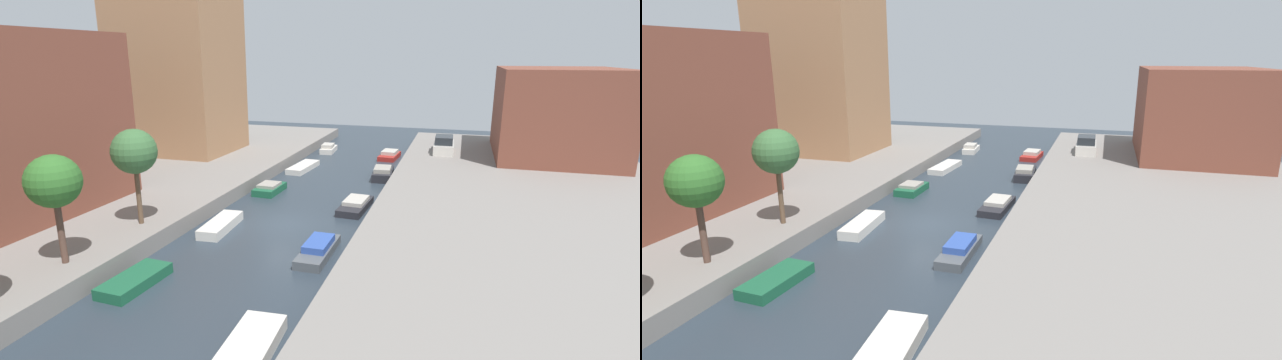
% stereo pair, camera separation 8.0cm
% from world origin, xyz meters
% --- Properties ---
extents(ground_plane, '(84.00, 84.00, 0.00)m').
position_xyz_m(ground_plane, '(0.00, 0.00, 0.00)').
color(ground_plane, '#28333D').
extents(quay_left, '(20.00, 64.00, 1.00)m').
position_xyz_m(quay_left, '(-15.00, 0.00, 0.50)').
color(quay_left, gray).
rests_on(quay_left, ground_plane).
extents(quay_right, '(20.00, 64.00, 1.00)m').
position_xyz_m(quay_right, '(15.00, 0.00, 0.50)').
color(quay_right, gray).
rests_on(quay_right, ground_plane).
extents(apartment_tower_far, '(10.00, 8.39, 27.69)m').
position_xyz_m(apartment_tower_far, '(-16.00, 14.26, 14.84)').
color(apartment_tower_far, '#9E704C').
rests_on(apartment_tower_far, quay_left).
extents(low_block_right, '(10.00, 13.46, 7.94)m').
position_xyz_m(low_block_right, '(18.00, 21.80, 4.97)').
color(low_block_right, brown).
rests_on(low_block_right, quay_right).
extents(street_tree_1, '(2.33, 2.33, 4.97)m').
position_xyz_m(street_tree_1, '(-6.71, -9.94, 4.76)').
color(street_tree_1, brown).
rests_on(street_tree_1, quay_left).
extents(street_tree_2, '(2.42, 2.42, 5.29)m').
position_xyz_m(street_tree_2, '(-6.71, -4.61, 5.04)').
color(street_tree_2, brown).
rests_on(street_tree_2, quay_left).
extents(parked_car, '(1.93, 4.68, 1.62)m').
position_xyz_m(parked_car, '(8.45, 20.53, 1.67)').
color(parked_car, beige).
rests_on(parked_car, quay_right).
extents(moored_boat_left_1, '(1.72, 3.51, 0.51)m').
position_xyz_m(moored_boat_left_1, '(-3.59, -9.32, 0.25)').
color(moored_boat_left_1, '#195638').
rests_on(moored_boat_left_1, ground_plane).
extents(moored_boat_left_2, '(1.59, 4.01, 0.56)m').
position_xyz_m(moored_boat_left_2, '(-3.32, -1.86, 0.28)').
color(moored_boat_left_2, beige).
rests_on(moored_boat_left_2, ground_plane).
extents(moored_boat_left_3, '(1.67, 3.06, 0.73)m').
position_xyz_m(moored_boat_left_3, '(-3.57, 6.18, 0.31)').
color(moored_boat_left_3, '#195638').
rests_on(moored_boat_left_3, ground_plane).
extents(moored_boat_left_4, '(1.78, 4.69, 0.48)m').
position_xyz_m(moored_boat_left_4, '(-3.49, 13.77, 0.24)').
color(moored_boat_left_4, beige).
rests_on(moored_boat_left_4, ground_plane).
extents(moored_boat_left_5, '(1.51, 3.20, 0.92)m').
position_xyz_m(moored_boat_left_5, '(-3.46, 22.04, 0.38)').
color(moored_boat_left_5, beige).
rests_on(moored_boat_left_5, ground_plane).
extents(moored_boat_right_1, '(1.86, 4.14, 0.57)m').
position_xyz_m(moored_boat_right_1, '(3.53, -12.59, 0.29)').
color(moored_boat_right_1, beige).
rests_on(moored_boat_right_1, ground_plane).
extents(moored_boat_right_2, '(1.39, 4.08, 0.82)m').
position_xyz_m(moored_boat_right_2, '(3.33, -3.76, 0.34)').
color(moored_boat_right_2, '#4C5156').
rests_on(moored_boat_right_2, ground_plane).
extents(moored_boat_right_3, '(1.79, 4.07, 0.72)m').
position_xyz_m(moored_boat_right_3, '(3.52, 4.13, 0.31)').
color(moored_boat_right_3, '#232328').
rests_on(moored_boat_right_3, ground_plane).
extents(moored_boat_right_4, '(1.86, 3.92, 1.00)m').
position_xyz_m(moored_boat_right_4, '(3.91, 12.90, 0.43)').
color(moored_boat_right_4, '#232328').
rests_on(moored_boat_right_4, ground_plane).
extents(moored_boat_right_5, '(1.87, 3.77, 0.79)m').
position_xyz_m(moored_boat_right_5, '(3.24, 20.88, 0.33)').
color(moored_boat_right_5, maroon).
rests_on(moored_boat_right_5, ground_plane).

